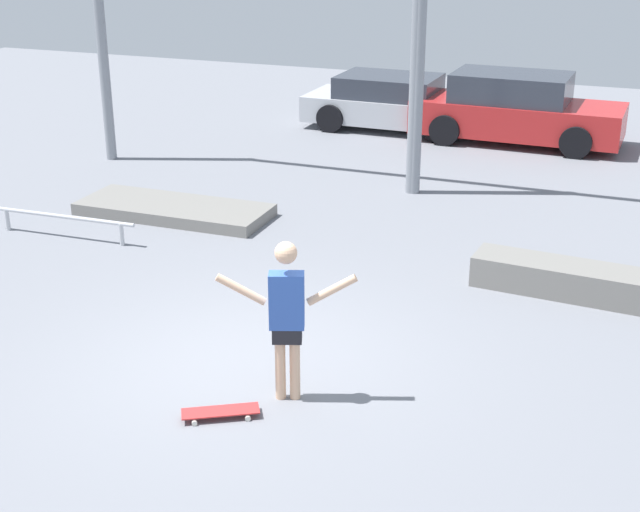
{
  "coord_description": "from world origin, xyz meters",
  "views": [
    {
      "loc": [
        3.84,
        -7.79,
        4.69
      ],
      "look_at": [
        0.28,
        1.48,
        0.76
      ],
      "focal_mm": 50.0,
      "sensor_mm": 36.0,
      "label": 1
    }
  ],
  "objects_px": {
    "grind_box": "(571,280)",
    "manual_pad": "(174,209)",
    "skateboard": "(220,412)",
    "parked_car_red": "(515,110)",
    "parked_car_silver": "(393,103)",
    "skateboarder": "(287,311)",
    "grind_rail": "(62,219)"
  },
  "relations": [
    {
      "from": "skateboard",
      "to": "manual_pad",
      "type": "bearing_deg",
      "value": 93.35
    },
    {
      "from": "skateboard",
      "to": "parked_car_silver",
      "type": "xyz_separation_m",
      "value": [
        -1.92,
        12.27,
        0.52
      ]
    },
    {
      "from": "grind_box",
      "to": "manual_pad",
      "type": "distance_m",
      "value": 6.42
    },
    {
      "from": "skateboard",
      "to": "grind_rail",
      "type": "distance_m",
      "value": 5.85
    },
    {
      "from": "skateboarder",
      "to": "grind_box",
      "type": "height_order",
      "value": "skateboarder"
    },
    {
      "from": "grind_rail",
      "to": "parked_car_silver",
      "type": "bearing_deg",
      "value": 73.06
    },
    {
      "from": "parked_car_silver",
      "to": "skateboarder",
      "type": "bearing_deg",
      "value": -77.37
    },
    {
      "from": "parked_car_silver",
      "to": "parked_car_red",
      "type": "distance_m",
      "value": 2.76
    },
    {
      "from": "skateboard",
      "to": "grind_box",
      "type": "xyz_separation_m",
      "value": [
        2.86,
        4.28,
        0.14
      ]
    },
    {
      "from": "grind_rail",
      "to": "parked_car_silver",
      "type": "distance_m",
      "value": 8.96
    },
    {
      "from": "manual_pad",
      "to": "grind_rail",
      "type": "height_order",
      "value": "grind_rail"
    },
    {
      "from": "skateboarder",
      "to": "grind_box",
      "type": "distance_m",
      "value": 4.47
    },
    {
      "from": "skateboarder",
      "to": "parked_car_silver",
      "type": "relative_size",
      "value": 0.43
    },
    {
      "from": "skateboarder",
      "to": "grind_box",
      "type": "bearing_deg",
      "value": 36.87
    },
    {
      "from": "skateboarder",
      "to": "manual_pad",
      "type": "height_order",
      "value": "skateboarder"
    },
    {
      "from": "parked_car_silver",
      "to": "parked_car_red",
      "type": "xyz_separation_m",
      "value": [
        2.74,
        -0.27,
        0.11
      ]
    },
    {
      "from": "skateboarder",
      "to": "manual_pad",
      "type": "distance_m",
      "value": 6.16
    },
    {
      "from": "grind_box",
      "to": "parked_car_red",
      "type": "height_order",
      "value": "parked_car_red"
    },
    {
      "from": "skateboard",
      "to": "grind_rail",
      "type": "xyz_separation_m",
      "value": [
        -4.53,
        3.7,
        0.23
      ]
    },
    {
      "from": "skateboard",
      "to": "parked_car_silver",
      "type": "distance_m",
      "value": 12.43
    },
    {
      "from": "manual_pad",
      "to": "grind_rail",
      "type": "bearing_deg",
      "value": -124.36
    },
    {
      "from": "grind_rail",
      "to": "skateboard",
      "type": "bearing_deg",
      "value": -39.28
    },
    {
      "from": "manual_pad",
      "to": "grind_rail",
      "type": "relative_size",
      "value": 1.27
    },
    {
      "from": "skateboarder",
      "to": "parked_car_silver",
      "type": "xyz_separation_m",
      "value": [
        -2.39,
        11.68,
        -0.39
      ]
    },
    {
      "from": "grind_rail",
      "to": "parked_car_red",
      "type": "distance_m",
      "value": 9.88
    },
    {
      "from": "manual_pad",
      "to": "parked_car_red",
      "type": "distance_m",
      "value": 8.05
    },
    {
      "from": "grind_box",
      "to": "skateboarder",
      "type": "bearing_deg",
      "value": -122.87
    },
    {
      "from": "skateboarder",
      "to": "parked_car_red",
      "type": "relative_size",
      "value": 0.39
    },
    {
      "from": "grind_box",
      "to": "manual_pad",
      "type": "bearing_deg",
      "value": 171.58
    },
    {
      "from": "manual_pad",
      "to": "grind_rail",
      "type": "distance_m",
      "value": 1.85
    },
    {
      "from": "skateboarder",
      "to": "parked_car_red",
      "type": "xyz_separation_m",
      "value": [
        0.35,
        11.41,
        -0.28
      ]
    },
    {
      "from": "manual_pad",
      "to": "parked_car_silver",
      "type": "distance_m",
      "value": 7.24
    }
  ]
}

